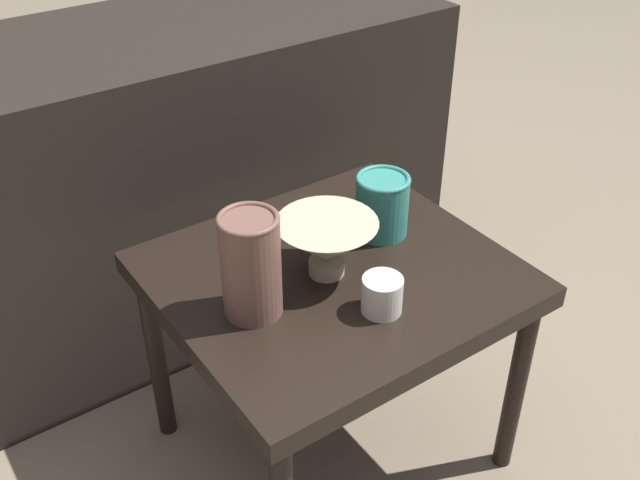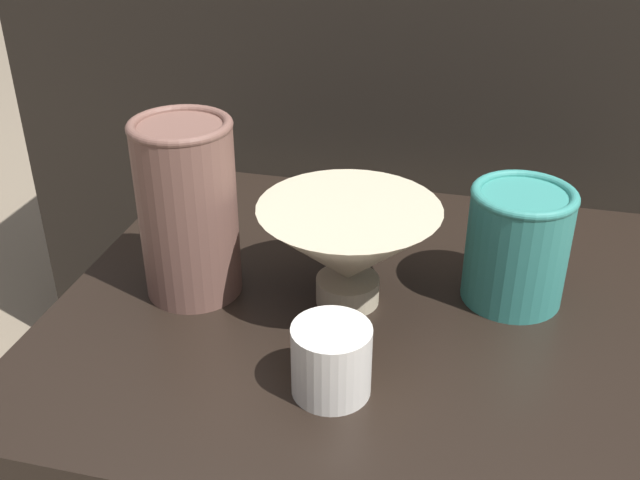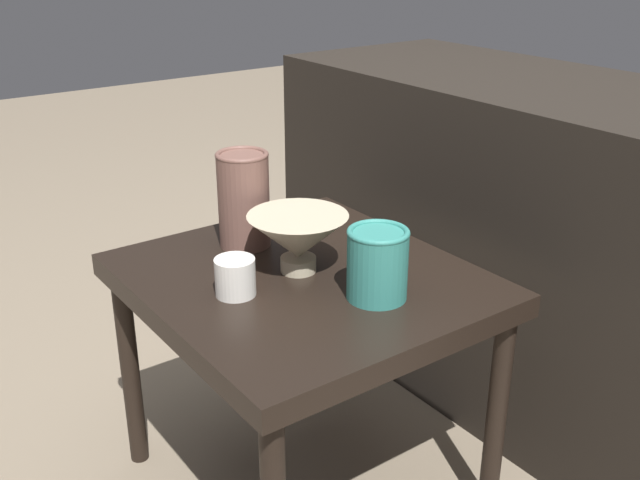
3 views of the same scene
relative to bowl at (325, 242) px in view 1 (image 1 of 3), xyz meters
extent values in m
plane|color=#7F705B|center=(0.01, 0.00, -0.52)|extent=(8.00, 8.00, 0.00)
cube|color=black|center=(0.01, 0.00, -0.08)|extent=(0.59, 0.54, 0.04)
cylinder|color=black|center=(0.28, -0.24, -0.31)|extent=(0.04, 0.04, 0.42)
cylinder|color=black|center=(-0.25, 0.23, -0.31)|extent=(0.04, 0.04, 0.42)
cylinder|color=black|center=(0.28, 0.23, -0.31)|extent=(0.04, 0.04, 0.42)
cube|color=black|center=(0.01, 0.62, -0.16)|extent=(1.25, 0.50, 0.71)
cylinder|color=#C1B293|center=(0.00, 0.00, -0.05)|extent=(0.06, 0.06, 0.03)
cone|color=#C1B293|center=(0.00, 0.00, 0.00)|extent=(0.18, 0.18, 0.08)
cylinder|color=brown|center=(-0.16, -0.02, 0.03)|extent=(0.10, 0.10, 0.18)
torus|color=brown|center=(-0.16, -0.02, 0.11)|extent=(0.10, 0.10, 0.01)
cylinder|color=teal|center=(0.16, 0.04, -0.01)|extent=(0.10, 0.10, 0.11)
torus|color=teal|center=(0.16, 0.04, 0.05)|extent=(0.10, 0.10, 0.01)
cylinder|color=silver|center=(0.01, -0.14, -0.03)|extent=(0.07, 0.07, 0.06)
camera|label=1|loc=(-0.61, -0.85, 0.72)|focal=42.00mm
camera|label=2|loc=(0.12, -0.61, 0.36)|focal=42.00mm
camera|label=3|loc=(0.98, -0.67, 0.50)|focal=42.00mm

